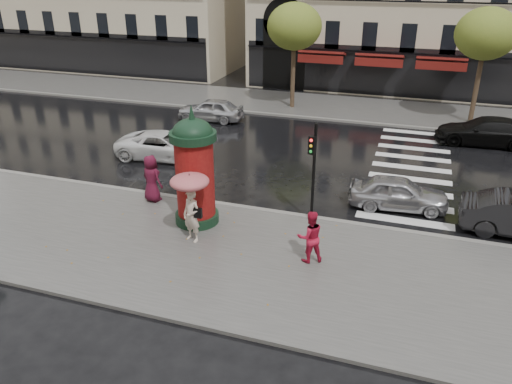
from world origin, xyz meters
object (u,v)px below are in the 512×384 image
(car_black, at_px, (485,131))
(man_burgundy, at_px, (152,178))
(woman_umbrella, at_px, (191,197))
(car_white, at_px, (165,146))
(morris_column, at_px, (194,168))
(car_far_silver, at_px, (211,110))
(traffic_light, at_px, (313,164))
(car_silver, at_px, (398,193))
(woman_red, at_px, (310,237))

(car_black, bearing_deg, man_burgundy, -50.34)
(woman_umbrella, distance_m, car_white, 8.61)
(woman_umbrella, relative_size, morris_column, 0.57)
(car_black, bearing_deg, car_white, -66.98)
(car_far_silver, bearing_deg, car_black, 88.29)
(traffic_light, xyz_separation_m, car_white, (-8.29, 4.35, -1.71))
(car_black, bearing_deg, traffic_light, -32.89)
(woman_umbrella, bearing_deg, car_far_silver, 110.71)
(woman_umbrella, xyz_separation_m, car_far_silver, (-5.18, 13.72, -1.09))
(traffic_light, bearing_deg, car_far_silver, 128.29)
(man_burgundy, xyz_separation_m, car_white, (-1.94, 4.68, -0.42))
(woman_umbrella, bearing_deg, traffic_light, 37.75)
(car_far_silver, bearing_deg, woman_umbrella, 17.05)
(morris_column, height_order, car_black, morris_column)
(car_silver, bearing_deg, car_black, -27.82)
(man_burgundy, relative_size, car_black, 0.38)
(woman_umbrella, distance_m, woman_red, 4.15)
(woman_umbrella, height_order, car_far_silver, woman_umbrella)
(traffic_light, xyz_separation_m, car_far_silver, (-8.69, 11.00, -1.68))
(man_burgundy, xyz_separation_m, traffic_light, (6.35, 0.33, 1.29))
(man_burgundy, bearing_deg, car_silver, -144.97)
(car_black, xyz_separation_m, car_far_silver, (-15.46, -0.52, -0.04))
(man_burgundy, height_order, car_black, man_burgundy)
(man_burgundy, bearing_deg, car_white, -48.33)
(car_silver, distance_m, car_white, 11.43)
(woman_umbrella, xyz_separation_m, car_silver, (6.46, 5.02, -1.12))
(morris_column, distance_m, car_white, 7.38)
(man_burgundy, distance_m, car_white, 5.09)
(woman_umbrella, xyz_separation_m, morris_column, (-0.44, 1.31, 0.46))
(morris_column, bearing_deg, car_silver, 28.26)
(car_silver, bearing_deg, morris_column, 112.91)
(woman_red, bearing_deg, man_burgundy, -48.29)
(car_white, bearing_deg, car_far_silver, -2.92)
(man_burgundy, height_order, morris_column, morris_column)
(woman_umbrella, bearing_deg, woman_red, -0.11)
(traffic_light, relative_size, car_white, 0.79)
(morris_column, bearing_deg, car_black, 50.35)
(man_burgundy, bearing_deg, car_black, -118.71)
(car_white, bearing_deg, woman_red, -134.96)
(morris_column, relative_size, car_black, 0.88)
(car_silver, bearing_deg, woman_umbrella, 122.50)
(man_burgundy, relative_size, car_far_silver, 0.48)
(man_burgundy, bearing_deg, car_far_silver, -59.16)
(woman_red, relative_size, traffic_light, 0.47)
(car_far_silver, bearing_deg, man_burgundy, 8.00)
(woman_red, height_order, traffic_light, traffic_light)
(car_far_silver, bearing_deg, car_silver, 49.61)
(traffic_light, distance_m, car_silver, 4.13)
(traffic_light, distance_m, car_white, 9.52)
(woman_umbrella, distance_m, traffic_light, 4.47)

